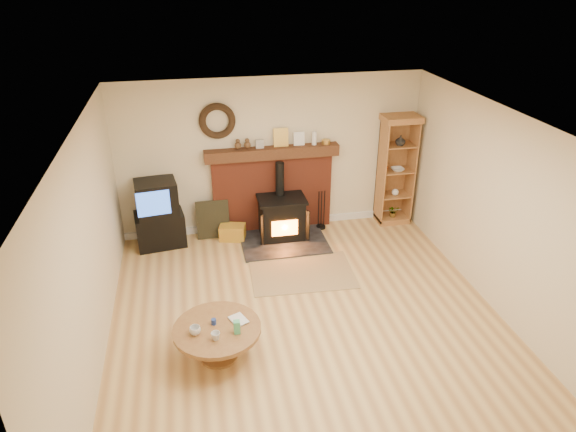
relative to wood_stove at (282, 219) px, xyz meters
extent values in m
plane|color=#AD7D48|center=(-0.09, -2.27, -0.35)|extent=(5.50, 5.50, 0.00)
cube|color=beige|center=(-0.09, 0.48, 0.95)|extent=(5.00, 0.02, 2.60)
cube|color=beige|center=(-0.09, -5.02, 0.95)|extent=(5.00, 0.02, 2.60)
cube|color=beige|center=(-2.59, -2.27, 0.95)|extent=(0.02, 5.50, 2.60)
cube|color=beige|center=(2.41, -2.27, 0.95)|extent=(0.02, 5.50, 2.60)
cube|color=white|center=(-0.09, -2.27, 2.25)|extent=(5.00, 5.50, 0.02)
cube|color=white|center=(-0.09, 0.46, -0.29)|extent=(5.00, 0.04, 0.12)
torus|color=black|center=(-0.94, 0.42, 1.60)|extent=(0.57, 0.11, 0.57)
cube|color=maroon|center=(-0.09, 0.40, 0.30)|extent=(2.00, 0.15, 1.30)
cube|color=#3A1E12|center=(-0.09, 0.37, 1.04)|extent=(2.20, 0.22, 0.18)
cube|color=#999999|center=(-0.29, 0.38, 1.20)|extent=(0.13, 0.05, 0.14)
cube|color=gold|center=(0.06, 0.40, 1.28)|extent=(0.24, 0.06, 0.30)
cube|color=white|center=(0.36, 0.40, 1.24)|extent=(0.18, 0.05, 0.22)
cylinder|color=white|center=(0.61, 0.38, 1.24)|extent=(0.08, 0.08, 0.22)
cylinder|color=gold|center=(0.81, 0.38, 1.16)|extent=(0.14, 0.14, 0.07)
cube|color=black|center=(0.00, -0.17, -0.34)|extent=(1.40, 1.00, 0.03)
cube|color=black|center=(0.00, 0.03, 0.00)|extent=(0.71, 0.50, 0.66)
cube|color=black|center=(0.00, 0.03, 0.35)|extent=(0.78, 0.55, 0.04)
cylinder|color=black|center=(0.00, 0.18, 0.65)|extent=(0.14, 0.14, 0.56)
cube|color=orange|center=(0.00, -0.23, -0.04)|extent=(0.42, 0.02, 0.26)
cube|color=black|center=(-0.32, -0.17, -0.02)|extent=(0.17, 0.23, 0.52)
cube|color=black|center=(0.32, -0.17, -0.02)|extent=(0.17, 0.23, 0.52)
cube|color=brown|center=(0.09, -1.12, -0.35)|extent=(1.57, 1.12, 0.01)
cube|color=black|center=(-1.97, 0.20, -0.07)|extent=(0.82, 0.62, 0.56)
cube|color=black|center=(-1.97, 0.20, 0.48)|extent=(0.69, 0.60, 0.56)
cube|color=blue|center=(-2.01, -0.07, 0.51)|extent=(0.50, 0.08, 0.40)
cube|color=#935830|center=(2.04, 0.26, -0.30)|extent=(0.56, 0.40, 0.10)
cube|color=#935830|center=(2.04, 0.45, 0.58)|extent=(0.56, 0.02, 1.77)
cube|color=#935830|center=(1.78, 0.26, 0.58)|extent=(0.02, 0.40, 1.77)
cube|color=#935830|center=(2.31, 0.26, 0.58)|extent=(0.02, 0.40, 1.77)
cube|color=#935830|center=(2.04, 0.26, 1.52)|extent=(0.62, 0.44, 0.10)
cube|color=#935830|center=(2.04, 0.26, 0.15)|extent=(0.52, 0.36, 0.02)
cube|color=#935830|center=(2.04, 0.26, 0.61)|extent=(0.52, 0.36, 0.02)
cube|color=#935830|center=(2.04, 0.26, 1.06)|extent=(0.52, 0.36, 0.02)
imported|color=white|center=(2.04, 0.21, 1.16)|extent=(0.17, 0.17, 0.17)
imported|color=white|center=(2.04, 0.21, 0.65)|extent=(0.22, 0.22, 0.05)
sphere|color=white|center=(2.04, 0.21, 0.22)|extent=(0.12, 0.12, 0.12)
imported|color=#4AAC78|center=(2.04, 0.21, -0.15)|extent=(0.19, 0.17, 0.21)
cube|color=#CAD829|center=(-0.82, 0.13, -0.22)|extent=(0.47, 0.36, 0.26)
cube|color=black|center=(-1.12, 0.28, -0.03)|extent=(0.54, 0.14, 0.65)
cylinder|color=black|center=(0.73, 0.23, -0.33)|extent=(0.16, 0.16, 0.04)
cylinder|color=black|center=(0.68, 0.23, 0.00)|extent=(0.02, 0.02, 0.70)
cylinder|color=black|center=(0.73, 0.23, 0.00)|extent=(0.02, 0.02, 0.70)
cylinder|color=black|center=(0.78, 0.23, 0.00)|extent=(0.02, 0.02, 0.70)
cylinder|color=brown|center=(-1.27, -2.68, -0.34)|extent=(0.45, 0.45, 0.03)
cylinder|color=brown|center=(-1.27, -2.68, -0.15)|extent=(0.16, 0.16, 0.36)
cylinder|color=brown|center=(-1.27, -2.68, 0.05)|extent=(1.01, 1.01, 0.05)
imported|color=white|center=(-1.51, -2.75, 0.13)|extent=(0.12, 0.12, 0.10)
imported|color=white|center=(-1.30, -2.89, 0.13)|extent=(0.10, 0.10, 0.09)
imported|color=#4C331E|center=(-1.09, -2.64, 0.09)|extent=(0.17, 0.23, 0.02)
cylinder|color=navy|center=(-1.30, -2.62, 0.11)|extent=(0.06, 0.06, 0.07)
cube|color=#4AAC78|center=(-1.05, -2.82, 0.16)|extent=(0.07, 0.07, 0.16)
camera|label=1|loc=(-1.39, -7.42, 3.83)|focal=32.00mm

